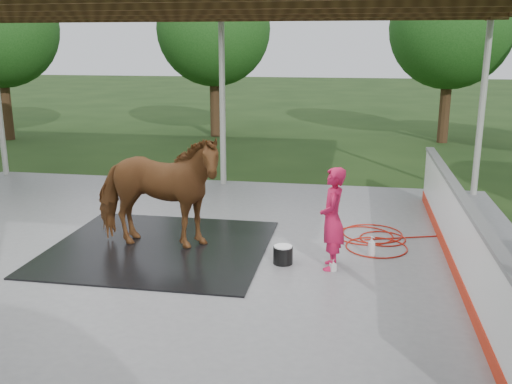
% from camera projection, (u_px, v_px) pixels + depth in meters
% --- Properties ---
extents(ground, '(100.00, 100.00, 0.00)m').
position_uv_depth(ground, '(157.00, 255.00, 9.15)').
color(ground, '#1E3814').
extents(concrete_slab, '(12.00, 10.00, 0.05)m').
position_uv_depth(concrete_slab, '(157.00, 254.00, 9.14)').
color(concrete_slab, slate).
rests_on(concrete_slab, ground).
extents(dasher_board, '(0.16, 8.00, 1.15)m').
position_uv_depth(dasher_board, '(459.00, 237.00, 8.23)').
color(dasher_board, red).
rests_on(dasher_board, concrete_slab).
extents(tree_belt, '(28.00, 28.00, 5.80)m').
position_uv_depth(tree_belt, '(184.00, 11.00, 9.00)').
color(tree_belt, '#382314').
rests_on(tree_belt, ground).
extents(rubber_mat, '(3.48, 3.26, 0.03)m').
position_uv_depth(rubber_mat, '(159.00, 247.00, 9.33)').
color(rubber_mat, black).
rests_on(rubber_mat, concrete_slab).
extents(horse, '(2.20, 1.01, 1.86)m').
position_uv_depth(horse, '(157.00, 192.00, 9.09)').
color(horse, brown).
rests_on(horse, rubber_mat).
extents(handler, '(0.37, 0.56, 1.53)m').
position_uv_depth(handler, '(332.00, 219.00, 8.33)').
color(handler, '#CB1547').
rests_on(handler, concrete_slab).
extents(wash_bucket, '(0.30, 0.30, 0.28)m').
position_uv_depth(wash_bucket, '(283.00, 254.00, 8.65)').
color(wash_bucket, black).
rests_on(wash_bucket, concrete_slab).
extents(soap_bottle_a, '(0.18, 0.18, 0.33)m').
position_uv_depth(soap_bottle_a, '(372.00, 246.00, 8.92)').
color(soap_bottle_a, silver).
rests_on(soap_bottle_a, concrete_slab).
extents(soap_bottle_b, '(0.11, 0.11, 0.18)m').
position_uv_depth(soap_bottle_b, '(333.00, 265.00, 8.36)').
color(soap_bottle_b, '#338CD8').
rests_on(soap_bottle_b, concrete_slab).
extents(hose_coil, '(1.92, 1.73, 0.02)m').
position_uv_depth(hose_coil, '(373.00, 238.00, 9.76)').
color(hose_coil, '#A3180B').
rests_on(hose_coil, concrete_slab).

